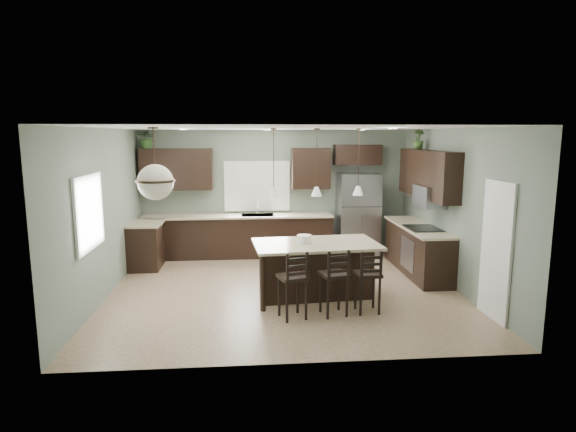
# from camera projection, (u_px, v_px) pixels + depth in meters

# --- Properties ---
(ground) EXTENTS (6.00, 6.00, 0.00)m
(ground) POSITION_uv_depth(u_px,v_px,m) (284.00, 290.00, 8.43)
(ground) COLOR #9E8466
(ground) RESTS_ON ground
(pantry_door) EXTENTS (0.04, 0.82, 2.04)m
(pantry_door) POSITION_uv_depth(u_px,v_px,m) (496.00, 251.00, 6.99)
(pantry_door) COLOR white
(pantry_door) RESTS_ON ground
(window_back) EXTENTS (1.35, 0.02, 1.00)m
(window_back) POSITION_uv_depth(u_px,v_px,m) (257.00, 186.00, 10.83)
(window_back) COLOR white
(window_back) RESTS_ON room_shell
(window_left) EXTENTS (0.02, 1.10, 1.00)m
(window_left) POSITION_uv_depth(u_px,v_px,m) (88.00, 212.00, 7.14)
(window_left) COLOR white
(window_left) RESTS_ON room_shell
(left_return_cabs) EXTENTS (0.60, 0.90, 0.90)m
(left_return_cabs) POSITION_uv_depth(u_px,v_px,m) (146.00, 246.00, 9.80)
(left_return_cabs) COLOR black
(left_return_cabs) RESTS_ON ground
(left_return_countertop) EXTENTS (0.66, 0.96, 0.04)m
(left_return_countertop) POSITION_uv_depth(u_px,v_px,m) (146.00, 223.00, 9.72)
(left_return_countertop) COLOR beige
(left_return_countertop) RESTS_ON left_return_cabs
(back_lower_cabs) EXTENTS (4.20, 0.60, 0.90)m
(back_lower_cabs) POSITION_uv_depth(u_px,v_px,m) (238.00, 237.00, 10.69)
(back_lower_cabs) COLOR black
(back_lower_cabs) RESTS_ON ground
(back_countertop) EXTENTS (4.20, 0.66, 0.04)m
(back_countertop) POSITION_uv_depth(u_px,v_px,m) (237.00, 216.00, 10.60)
(back_countertop) COLOR beige
(back_countertop) RESTS_ON back_lower_cabs
(sink_inset) EXTENTS (0.70, 0.45, 0.01)m
(sink_inset) POSITION_uv_depth(u_px,v_px,m) (258.00, 215.00, 10.63)
(sink_inset) COLOR gray
(sink_inset) RESTS_ON back_countertop
(faucet) EXTENTS (0.02, 0.02, 0.28)m
(faucet) POSITION_uv_depth(u_px,v_px,m) (258.00, 209.00, 10.58)
(faucet) COLOR silver
(faucet) RESTS_ON back_countertop
(back_upper_left) EXTENTS (1.55, 0.34, 0.90)m
(back_upper_left) POSITION_uv_depth(u_px,v_px,m) (177.00, 169.00, 10.46)
(back_upper_left) COLOR black
(back_upper_left) RESTS_ON room_shell
(back_upper_right) EXTENTS (0.85, 0.34, 0.90)m
(back_upper_right) POSITION_uv_depth(u_px,v_px,m) (311.00, 168.00, 10.71)
(back_upper_right) COLOR black
(back_upper_right) RESTS_ON room_shell
(fridge_header) EXTENTS (1.05, 0.34, 0.45)m
(fridge_header) POSITION_uv_depth(u_px,v_px,m) (358.00, 155.00, 10.75)
(fridge_header) COLOR black
(fridge_header) RESTS_ON room_shell
(right_lower_cabs) EXTENTS (0.60, 2.35, 0.90)m
(right_lower_cabs) POSITION_uv_depth(u_px,v_px,m) (418.00, 250.00, 9.45)
(right_lower_cabs) COLOR black
(right_lower_cabs) RESTS_ON ground
(right_countertop) EXTENTS (0.66, 2.35, 0.04)m
(right_countertop) POSITION_uv_depth(u_px,v_px,m) (418.00, 227.00, 9.37)
(right_countertop) COLOR beige
(right_countertop) RESTS_ON right_lower_cabs
(cooktop) EXTENTS (0.58, 0.75, 0.02)m
(cooktop) POSITION_uv_depth(u_px,v_px,m) (423.00, 228.00, 9.09)
(cooktop) COLOR black
(cooktop) RESTS_ON right_countertop
(wall_oven_front) EXTENTS (0.01, 0.72, 0.60)m
(wall_oven_front) POSITION_uv_depth(u_px,v_px,m) (407.00, 254.00, 9.15)
(wall_oven_front) COLOR gray
(wall_oven_front) RESTS_ON right_lower_cabs
(right_upper_cabs) EXTENTS (0.34, 2.35, 0.90)m
(right_upper_cabs) POSITION_uv_depth(u_px,v_px,m) (428.00, 174.00, 9.21)
(right_upper_cabs) COLOR black
(right_upper_cabs) RESTS_ON room_shell
(microwave) EXTENTS (0.40, 0.75, 0.40)m
(microwave) POSITION_uv_depth(u_px,v_px,m) (430.00, 196.00, 9.00)
(microwave) COLOR gray
(microwave) RESTS_ON right_upper_cabs
(refrigerator) EXTENTS (0.90, 0.74, 1.85)m
(refrigerator) POSITION_uv_depth(u_px,v_px,m) (358.00, 214.00, 10.81)
(refrigerator) COLOR #9A9AA2
(refrigerator) RESTS_ON ground
(kitchen_island) EXTENTS (2.13, 1.32, 0.92)m
(kitchen_island) POSITION_uv_depth(u_px,v_px,m) (316.00, 270.00, 8.02)
(kitchen_island) COLOR black
(kitchen_island) RESTS_ON ground
(serving_dish) EXTENTS (0.24, 0.24, 0.14)m
(serving_dish) POSITION_uv_depth(u_px,v_px,m) (304.00, 239.00, 7.90)
(serving_dish) COLOR white
(serving_dish) RESTS_ON kitchen_island
(bar_stool_left) EXTENTS (0.48, 0.48, 1.04)m
(bar_stool_left) POSITION_uv_depth(u_px,v_px,m) (292.00, 284.00, 7.06)
(bar_stool_left) COLOR black
(bar_stool_left) RESTS_ON ground
(bar_stool_center) EXTENTS (0.46, 0.46, 1.04)m
(bar_stool_center) POSITION_uv_depth(u_px,v_px,m) (334.00, 282.00, 7.19)
(bar_stool_center) COLOR black
(bar_stool_center) RESTS_ON ground
(bar_stool_right) EXTENTS (0.39, 0.39, 0.99)m
(bar_stool_right) POSITION_uv_depth(u_px,v_px,m) (368.00, 281.00, 7.30)
(bar_stool_right) COLOR black
(bar_stool_right) RESTS_ON ground
(pendant_left) EXTENTS (0.17, 0.17, 1.10)m
(pendant_left) POSITION_uv_depth(u_px,v_px,m) (274.00, 163.00, 7.60)
(pendant_left) COLOR silver
(pendant_left) RESTS_ON room_shell
(pendant_center) EXTENTS (0.17, 0.17, 1.10)m
(pendant_center) POSITION_uv_depth(u_px,v_px,m) (317.00, 162.00, 7.72)
(pendant_center) COLOR white
(pendant_center) RESTS_ON room_shell
(pendant_right) EXTENTS (0.17, 0.17, 1.10)m
(pendant_right) POSITION_uv_depth(u_px,v_px,m) (359.00, 162.00, 7.84)
(pendant_right) COLOR white
(pendant_right) RESTS_ON room_shell
(chandelier) EXTENTS (0.53, 0.53, 1.00)m
(chandelier) POSITION_uv_depth(u_px,v_px,m) (155.00, 164.00, 6.51)
(chandelier) COLOR beige
(chandelier) RESTS_ON room_shell
(plant_back_left) EXTENTS (0.43, 0.37, 0.47)m
(plant_back_left) POSITION_uv_depth(u_px,v_px,m) (147.00, 137.00, 10.27)
(plant_back_left) COLOR #284920
(plant_back_left) RESTS_ON back_upper_left
(plant_right_wall) EXTENTS (0.25, 0.25, 0.41)m
(plant_right_wall) POSITION_uv_depth(u_px,v_px,m) (418.00, 139.00, 9.59)
(plant_right_wall) COLOR #335324
(plant_right_wall) RESTS_ON right_upper_cabs
(room_shell) EXTENTS (6.00, 6.00, 6.00)m
(room_shell) POSITION_uv_depth(u_px,v_px,m) (284.00, 194.00, 8.15)
(room_shell) COLOR slate
(room_shell) RESTS_ON ground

